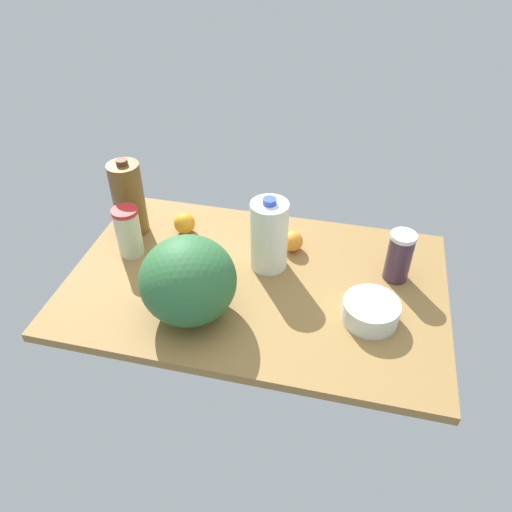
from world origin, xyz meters
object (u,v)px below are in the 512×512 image
(orange_far_back, at_px, (185,223))
(milk_jug, at_px, (269,235))
(watermelon, at_px, (188,280))
(mixing_bowl, at_px, (371,311))
(orange_beside_bowl, at_px, (293,241))
(tumbler_cup, at_px, (128,232))
(chocolate_milk_jug, at_px, (129,198))
(shaker_bottle, at_px, (399,256))

(orange_far_back, bearing_deg, milk_jug, 161.47)
(watermelon, relative_size, mixing_bowl, 1.67)
(orange_beside_bowl, height_order, orange_far_back, orange_far_back)
(milk_jug, height_order, watermelon, milk_jug)
(tumbler_cup, relative_size, chocolate_milk_jug, 0.62)
(milk_jug, relative_size, shaker_bottle, 1.50)
(milk_jug, xyz_separation_m, mixing_bowl, (-0.34, 0.18, -0.09))
(mixing_bowl, bearing_deg, watermelon, 10.05)
(milk_jug, height_order, orange_beside_bowl, milk_jug)
(shaker_bottle, xyz_separation_m, orange_beside_bowl, (0.35, -0.07, -0.05))
(chocolate_milk_jug, bearing_deg, orange_far_back, -170.79)
(watermelon, relative_size, shaker_bottle, 1.61)
(watermelon, bearing_deg, shaker_bottle, -152.99)
(orange_beside_bowl, distance_m, orange_far_back, 0.40)
(tumbler_cup, bearing_deg, watermelon, 142.24)
(mixing_bowl, bearing_deg, tumbler_cup, -9.40)
(mixing_bowl, height_order, chocolate_milk_jug, chocolate_milk_jug)
(milk_jug, distance_m, shaker_bottle, 0.41)
(orange_beside_bowl, bearing_deg, mixing_bowl, 135.14)
(watermelon, xyz_separation_m, mixing_bowl, (-0.52, -0.09, -0.09))
(milk_jug, bearing_deg, mixing_bowl, 152.43)
(mixing_bowl, bearing_deg, chocolate_milk_jug, -16.81)
(milk_jug, xyz_separation_m, watermelon, (0.18, 0.27, 0.01))
(orange_far_back, bearing_deg, tumbler_cup, 48.49)
(tumbler_cup, distance_m, orange_far_back, 0.21)
(chocolate_milk_jug, xyz_separation_m, shaker_bottle, (-0.93, 0.05, -0.05))
(orange_beside_bowl, xyz_separation_m, orange_far_back, (0.39, -0.01, 0.00))
(mixing_bowl, bearing_deg, shaker_bottle, -108.60)
(shaker_bottle, bearing_deg, chocolate_milk_jug, -3.15)
(mixing_bowl, relative_size, chocolate_milk_jug, 0.58)
(milk_jug, bearing_deg, chocolate_milk_jug, -8.90)
(mixing_bowl, bearing_deg, milk_jug, -27.57)
(watermelon, xyz_separation_m, orange_far_back, (0.15, -0.38, -0.09))
(mixing_bowl, height_order, orange_far_back, orange_far_back)
(tumbler_cup, distance_m, chocolate_milk_jug, 0.14)
(milk_jug, relative_size, watermelon, 0.93)
(watermelon, bearing_deg, orange_beside_bowl, -123.13)
(watermelon, xyz_separation_m, chocolate_milk_jug, (0.34, -0.35, 0.01))
(mixing_bowl, relative_size, shaker_bottle, 0.96)
(milk_jug, xyz_separation_m, orange_beside_bowl, (-0.06, -0.10, -0.09))
(shaker_bottle, bearing_deg, orange_beside_bowl, -11.13)
(tumbler_cup, height_order, orange_far_back, tumbler_cup)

